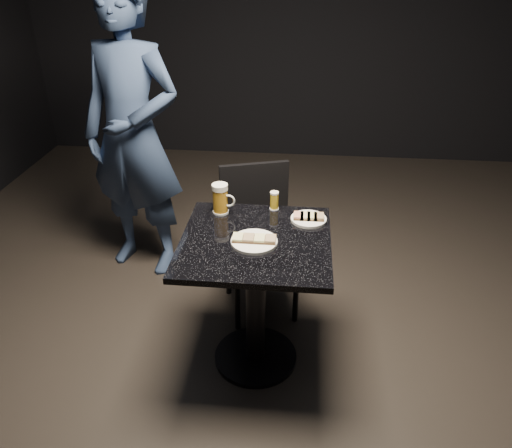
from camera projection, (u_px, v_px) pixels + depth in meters
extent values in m
plane|color=black|center=(256.00, 358.00, 2.69)|extent=(6.00, 6.00, 0.00)
plane|color=black|center=(288.00, 0.00, 4.55)|extent=(5.00, 0.00, 5.00)
cylinder|color=white|center=(254.00, 242.00, 2.29)|extent=(0.22, 0.22, 0.01)
cylinder|color=white|center=(309.00, 219.00, 2.48)|extent=(0.18, 0.18, 0.01)
imported|color=navy|center=(133.00, 136.00, 3.06)|extent=(0.76, 0.60, 1.84)
cylinder|color=black|center=(256.00, 356.00, 2.69)|extent=(0.44, 0.44, 0.03)
cylinder|color=black|center=(256.00, 303.00, 2.51)|extent=(0.10, 0.10, 0.69)
cube|color=black|center=(256.00, 242.00, 2.33)|extent=(0.70, 0.70, 0.03)
cylinder|color=silver|center=(221.00, 212.00, 2.55)|extent=(0.08, 0.08, 0.01)
cylinder|color=orange|center=(220.00, 200.00, 2.52)|extent=(0.08, 0.08, 0.12)
cylinder|color=white|center=(220.00, 187.00, 2.48)|extent=(0.08, 0.08, 0.03)
torus|color=silver|center=(228.00, 201.00, 2.50)|extent=(0.07, 0.01, 0.07)
cylinder|color=silver|center=(274.00, 209.00, 2.59)|extent=(0.05, 0.05, 0.01)
cylinder|color=gold|center=(274.00, 201.00, 2.56)|extent=(0.04, 0.04, 0.08)
cylinder|color=white|center=(274.00, 193.00, 2.54)|extent=(0.04, 0.04, 0.01)
cube|color=black|center=(261.00, 244.00, 2.86)|extent=(0.50, 0.50, 0.04)
cylinder|color=black|center=(237.00, 298.00, 2.80)|extent=(0.03, 0.03, 0.43)
cylinder|color=black|center=(296.00, 291.00, 2.86)|extent=(0.03, 0.03, 0.43)
cylinder|color=black|center=(228.00, 265.00, 3.09)|extent=(0.03, 0.03, 0.43)
cylinder|color=black|center=(281.00, 259.00, 3.15)|extent=(0.03, 0.03, 0.43)
cube|color=black|center=(254.00, 195.00, 2.91)|extent=(0.39, 0.15, 0.40)
cube|color=#4C3521|center=(238.00, 239.00, 2.29)|extent=(0.05, 0.07, 0.01)
cube|color=#D1D184|center=(238.00, 237.00, 2.29)|extent=(0.05, 0.07, 0.01)
cube|color=#4C3521|center=(249.00, 239.00, 2.29)|extent=(0.05, 0.07, 0.01)
cube|color=#8C7251|center=(249.00, 237.00, 2.28)|extent=(0.05, 0.07, 0.01)
cube|color=#4C3521|center=(260.00, 240.00, 2.28)|extent=(0.05, 0.07, 0.01)
cube|color=#D1D184|center=(260.00, 238.00, 2.28)|extent=(0.05, 0.07, 0.01)
cube|color=#4C3521|center=(271.00, 240.00, 2.28)|extent=(0.05, 0.07, 0.01)
cube|color=#8C7251|center=(271.00, 238.00, 2.28)|extent=(0.05, 0.07, 0.01)
cube|color=#4C3521|center=(299.00, 217.00, 2.48)|extent=(0.05, 0.07, 0.01)
cube|color=tan|center=(299.00, 215.00, 2.47)|extent=(0.05, 0.07, 0.01)
cube|color=#4C3521|center=(305.00, 217.00, 2.47)|extent=(0.05, 0.07, 0.01)
cube|color=beige|center=(305.00, 215.00, 2.47)|extent=(0.05, 0.07, 0.01)
cube|color=#4C3521|center=(312.00, 217.00, 2.47)|extent=(0.05, 0.07, 0.01)
cube|color=#D1D184|center=(312.00, 216.00, 2.47)|extent=(0.05, 0.07, 0.01)
cube|color=#4C3521|center=(319.00, 218.00, 2.47)|extent=(0.05, 0.07, 0.01)
cube|color=#8C7251|center=(319.00, 216.00, 2.46)|extent=(0.05, 0.07, 0.01)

